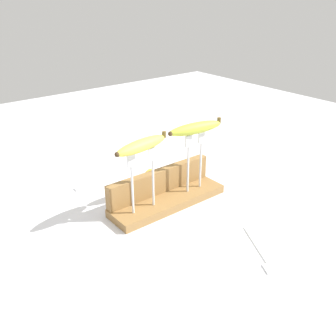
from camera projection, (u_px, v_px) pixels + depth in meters
ground_plane at (168, 204)px, 1.20m from camera, size 3.00×3.00×0.00m
wooden_board at (168, 200)px, 1.19m from camera, size 0.38×0.11×0.03m
board_backstop at (160, 181)px, 1.20m from camera, size 0.38×0.03×0.08m
fork_stand_left at (143, 175)px, 1.08m from camera, size 0.10×0.01×0.18m
fork_stand_right at (195, 157)px, 1.19m from camera, size 0.08×0.01×0.19m
banana_raised_left at (142, 145)px, 1.04m from camera, size 0.19×0.07×0.04m
banana_raised_right at (196, 128)px, 1.15m from camera, size 0.19×0.06×0.04m
fork_fallen_near at (92, 185)px, 1.31m from camera, size 0.17×0.03×0.01m
fork_fallen_far at (262, 254)px, 0.97m from camera, size 0.11×0.18×0.01m
banana_chunk_near at (148, 177)px, 1.33m from camera, size 0.07×0.06×0.04m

